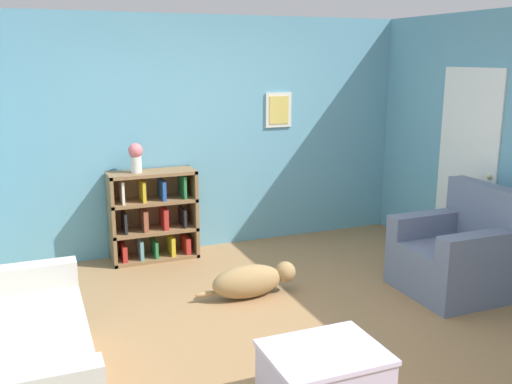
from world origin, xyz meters
name	(u,v)px	position (x,y,z in m)	size (l,w,h in m)	color
ground_plane	(274,328)	(0.00, 0.00, 0.00)	(14.00, 14.00, 0.00)	#997047
wall_back	(195,135)	(0.00, 2.25, 1.30)	(5.60, 0.13, 2.60)	#609EB7
couch	(1,363)	(-2.00, -0.40, 0.33)	(0.94, 1.74, 0.88)	beige
bookshelf	(153,217)	(-0.55, 2.02, 0.47)	(0.92, 0.36, 0.97)	olive
recliner_chair	(458,255)	(1.89, 0.06, 0.36)	(0.88, 0.89, 1.00)	slate
coffee_table	(324,378)	(-0.16, -1.13, 0.22)	(0.72, 0.57, 0.41)	#BCB2D1
dog	(251,280)	(0.05, 0.65, 0.16)	(0.96, 0.28, 0.31)	#9E7A4C
vase	(136,156)	(-0.71, 2.00, 1.14)	(0.15, 0.15, 0.31)	silver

